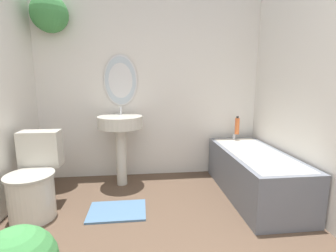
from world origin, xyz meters
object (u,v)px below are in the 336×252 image
bathtub (254,173)px  shampoo_bottle (237,126)px  toilet (34,182)px  pedestal_sink (120,130)px

bathtub → shampoo_bottle: bearing=88.4°
toilet → pedestal_sink: size_ratio=0.81×
toilet → pedestal_sink: (0.76, 0.60, 0.36)m
toilet → bathtub: bearing=3.8°
pedestal_sink → shampoo_bottle: size_ratio=4.03×
bathtub → shampoo_bottle: 0.71m
bathtub → shampoo_bottle: (0.02, 0.57, 0.42)m
pedestal_sink → shampoo_bottle: pedestal_sink is taller
shampoo_bottle → bathtub: bearing=-91.6°
pedestal_sink → bathtub: pedestal_sink is taller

